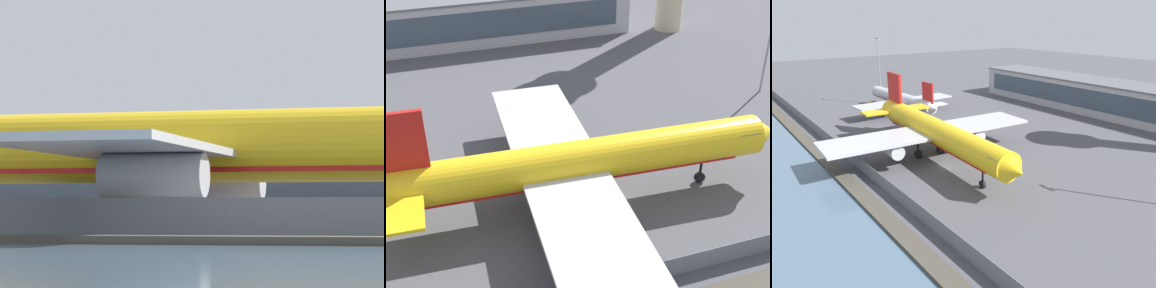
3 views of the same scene
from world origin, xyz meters
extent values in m
plane|color=#4C4C51|center=(0.00, 0.00, 0.00)|extent=(500.00, 500.00, 0.00)
cube|color=#474238|center=(0.00, -20.50, 0.25)|extent=(320.00, 3.00, 0.50)
cube|color=slate|center=(0.00, -16.00, 1.38)|extent=(280.00, 0.08, 2.76)
cylinder|color=slate|center=(0.00, -16.00, 1.38)|extent=(0.10, 0.10, 2.76)
cylinder|color=yellow|center=(-4.53, 0.71, 6.89)|extent=(52.08, 8.20, 5.62)
cube|color=red|center=(-4.53, 0.71, 5.34)|extent=(44.25, 6.69, 1.01)
cube|color=#B7BABF|center=(-6.50, 13.27, 6.18)|extent=(12.63, 25.43, 0.56)
cube|color=#B7BABF|center=(-7.74, -11.60, 6.18)|extent=(12.63, 25.43, 0.56)
cylinder|color=#B7BABF|center=(-5.05, 11.20, 4.36)|extent=(7.41, 3.45, 3.09)
cylinder|color=#B7BABF|center=(-6.09, -9.69, 4.36)|extent=(7.41, 3.45, 3.09)
cylinder|color=black|center=(-8.01, 3.83, 2.43)|extent=(0.45, 0.45, 3.29)
cylinder|color=black|center=(-8.01, 3.83, 0.79)|extent=(1.87, 1.35, 1.81)
cylinder|color=black|center=(-8.31, -2.06, 2.43)|extent=(0.45, 0.45, 3.29)
cylinder|color=black|center=(-8.31, -2.06, 0.79)|extent=(1.87, 1.35, 1.81)
cube|color=yellow|center=(-24.01, 14.03, 0.75)|extent=(3.35, 3.43, 1.11)
cube|color=#283847|center=(-24.28, 13.73, 1.55)|extent=(1.70, 1.69, 0.50)
cylinder|color=black|center=(-24.19, 12.84, 0.35)|extent=(0.64, 0.66, 0.70)
cylinder|color=black|center=(-25.18, 13.76, 0.35)|extent=(0.64, 0.66, 0.70)
cylinder|color=black|center=(-22.84, 14.29, 0.35)|extent=(0.64, 0.66, 0.70)
cylinder|color=black|center=(-23.83, 15.21, 0.35)|extent=(0.64, 0.66, 0.70)
cube|color=#B2B2B7|center=(-15.64, 70.94, 5.26)|extent=(90.29, 16.79, 10.52)
cube|color=#3D4C5B|center=(-15.64, 62.47, 5.79)|extent=(83.07, 0.16, 6.31)
cube|color=#5B5E63|center=(-15.64, 70.94, 10.77)|extent=(90.89, 17.39, 0.50)
camera|label=1|loc=(11.90, -84.33, 2.03)|focal=105.00mm
camera|label=2|loc=(-23.89, -55.24, 45.54)|focal=50.00mm
camera|label=3|loc=(64.86, -41.61, 31.23)|focal=35.00mm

